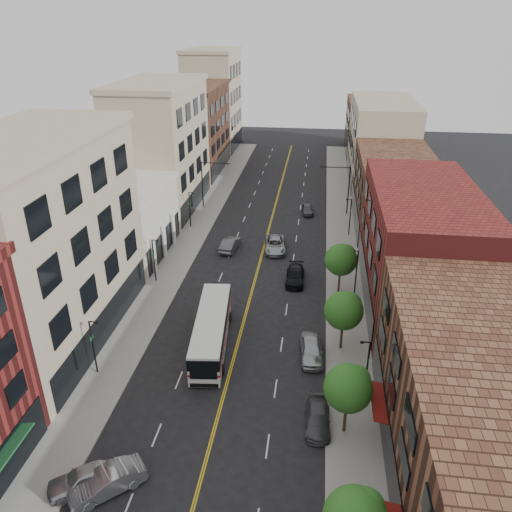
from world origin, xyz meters
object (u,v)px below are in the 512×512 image
at_px(car_lane_behind, 230,244).
at_px(car_lane_b, 275,245).
at_px(city_bus, 211,329).
at_px(car_parked_far, 311,350).
at_px(car_angle_a, 84,478).
at_px(car_parked_mid, 318,419).
at_px(car_angle_b, 107,482).
at_px(car_lane_a, 295,276).
at_px(car_lane_c, 307,209).

xyz_separation_m(car_lane_behind, car_lane_b, (5.67, 0.59, -0.01)).
distance_m(city_bus, car_parked_far, 9.05).
bearing_deg(car_angle_a, city_bus, 130.49).
height_order(car_parked_mid, car_lane_behind, car_lane_behind).
xyz_separation_m(car_angle_b, car_parked_far, (12.32, 15.30, 0.00)).
xyz_separation_m(car_angle_b, car_parked_mid, (13.00, 7.32, -0.16)).
height_order(car_lane_behind, car_lane_b, car_lane_behind).
height_order(car_parked_far, car_lane_a, car_parked_far).
xyz_separation_m(car_lane_a, car_lane_c, (0.59, 21.45, -0.05)).
distance_m(car_angle_b, car_lane_b, 37.57).
relative_size(car_lane_behind, car_lane_c, 1.19).
bearing_deg(car_angle_a, car_lane_a, 125.65).
bearing_deg(car_lane_behind, car_parked_far, 124.53).
xyz_separation_m(car_angle_b, car_lane_b, (7.10, 36.89, -0.03)).
xyz_separation_m(car_parked_far, car_lane_a, (-2.20, 13.62, -0.08)).
height_order(car_lane_behind, car_lane_a, car_lane_behind).
distance_m(car_lane_a, car_lane_c, 21.46).
bearing_deg(car_lane_a, car_parked_mid, -83.06).
relative_size(car_parked_far, car_lane_c, 1.19).
relative_size(car_angle_a, car_lane_a, 0.90).
height_order(car_parked_mid, car_lane_a, car_lane_a).
bearing_deg(car_angle_a, car_parked_far, 105.30).
bearing_deg(car_parked_mid, city_bus, 136.22).
xyz_separation_m(car_angle_a, car_lane_c, (12.28, 50.27, -0.09)).
relative_size(car_angle_a, car_angle_b, 0.92).
bearing_deg(car_lane_a, car_lane_b, 110.08).
distance_m(car_parked_far, car_lane_behind, 23.65).
bearing_deg(car_parked_far, car_lane_a, 93.52).
distance_m(car_lane_b, car_lane_c, 13.96).
xyz_separation_m(car_parked_mid, car_lane_b, (-5.90, 29.58, 0.13)).
bearing_deg(car_parked_far, car_lane_b, 97.93).
height_order(car_angle_b, car_lane_behind, car_angle_b).
bearing_deg(city_bus, car_parked_far, -9.87).
distance_m(car_angle_a, car_angle_b, 1.57).
height_order(car_angle_a, car_angle_b, car_angle_b).
distance_m(city_bus, car_angle_b, 16.31).
xyz_separation_m(car_lane_b, car_lane_c, (3.61, 13.48, -0.10)).
xyz_separation_m(city_bus, car_lane_c, (7.37, 34.44, -1.12)).
height_order(city_bus, car_angle_b, city_bus).
bearing_deg(car_angle_a, car_lane_b, 134.46).
bearing_deg(car_angle_b, car_lane_a, 119.43).
relative_size(car_angle_a, car_lane_behind, 0.95).
height_order(car_angle_a, car_parked_mid, car_angle_a).
relative_size(car_angle_b, car_lane_c, 1.23).
bearing_deg(car_lane_a, car_parked_far, -81.49).
bearing_deg(car_lane_c, car_angle_a, -110.60).
bearing_deg(car_lane_c, city_bus, -108.95).
bearing_deg(city_bus, car_lane_behind, 89.51).
relative_size(car_parked_mid, car_lane_c, 1.11).
distance_m(car_angle_b, car_lane_behind, 36.33).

